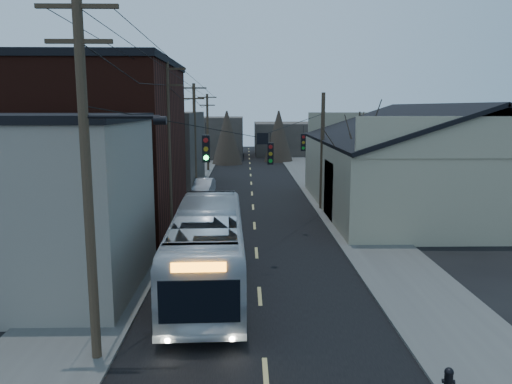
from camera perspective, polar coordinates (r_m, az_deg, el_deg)
road_surface at (r=41.60m, az=-0.42°, el=-0.66°), size 9.00×110.00×0.02m
sidewalk_left at (r=42.02m, az=-9.32°, el=-0.61°), size 4.00×110.00×0.12m
sidewalk_right at (r=42.18m, az=8.44°, el=-0.55°), size 4.00×110.00×0.12m
building_clapboard at (r=22.01m, az=-23.78°, el=-1.53°), size 8.00×8.00×7.00m
building_brick at (r=32.43m, az=-18.21°, el=4.83°), size 10.00×12.00×10.00m
building_left_far at (r=47.94m, az=-12.00°, el=4.71°), size 9.00×14.00×7.00m
warehouse at (r=38.69m, az=19.32°, el=2.04°), size 16.16×20.60×7.73m
building_far_left at (r=76.25m, az=-5.32°, el=6.26°), size 10.00×12.00×6.00m
building_far_right at (r=81.43m, az=4.15°, el=6.14°), size 12.00×14.00×5.00m
bare_tree at (r=31.95m, az=11.56°, el=2.53°), size 0.40×0.40×7.20m
utility_lines at (r=35.25m, az=-5.39°, el=5.54°), size 11.24×45.28×10.50m
bus at (r=20.97m, az=-5.56°, el=-6.37°), size 3.24×12.19×3.37m
parked_car at (r=42.99m, az=-5.99°, el=0.57°), size 1.82×4.41×1.42m
fire_hydrant at (r=14.67m, az=21.15°, el=-19.36°), size 0.34×0.24×0.70m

